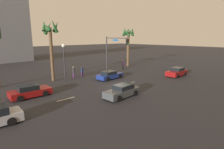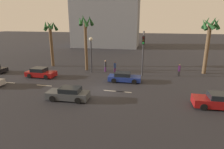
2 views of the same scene
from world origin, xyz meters
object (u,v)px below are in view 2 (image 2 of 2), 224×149
Objects in this scene: car_2 at (124,77)px; pedestrian_1 at (115,67)px; traffic_signal at (143,48)px; palm_tree_1 at (86,31)px; pedestrian_2 at (105,66)px; building_2 at (106,17)px; palm_tree_2 at (51,35)px; car_3 at (218,101)px; car_4 at (41,73)px; palm_tree_0 at (209,34)px; car_0 at (68,94)px; pedestrian_0 at (179,70)px; streetlamp at (91,48)px.

car_2 is 4.92m from pedestrian_1.
palm_tree_1 reaches higher than traffic_signal.
building_2 reaches higher than pedestrian_2.
pedestrian_1 is 12.68m from palm_tree_2.
pedestrian_1 is at bearing 139.27° from car_3.
building_2 is at bearing 88.96° from car_4.
pedestrian_1 is (-4.44, 2.75, -3.50)m from traffic_signal.
car_4 is at bearing 166.29° from car_3.
building_2 is (-22.74, 28.26, 3.05)m from palm_tree_0.
building_2 is at bearing 128.82° from palm_tree_0.
car_3 reaches higher than car_0.
pedestrian_0 is 0.09× the size of building_2.
pedestrian_1 reaches higher than car_3.
streetlamp is 13.49m from pedestrian_0.
car_2 is 0.80× the size of streetlamp.
pedestrian_0 reaches higher than car_3.
car_4 is 0.65× the size of traffic_signal.
palm_tree_2 reaches higher than car_2.
traffic_signal is (2.24, 1.64, 3.79)m from car_2.
pedestrian_0 is 0.23× the size of palm_tree_2.
pedestrian_1 is at bearing 26.64° from car_4.
traffic_signal reaches higher than car_2.
car_2 is 0.67× the size of traffic_signal.
car_3 is 18.40m from streetlamp.
streetlamp is (-5.74, 3.51, 3.30)m from car_2.
palm_tree_1 reaches higher than palm_tree_0.
streetlamp is 8.71m from palm_tree_2.
palm_tree_2 reaches higher than pedestrian_2.
car_0 is at bearing -135.94° from pedestrian_0.
car_0 is 1.00× the size of car_2.
palm_tree_1 is (-9.24, 3.15, 1.95)m from traffic_signal.
pedestrian_1 is at bearing 116.55° from car_2.
palm_tree_2 is at bearing 105.10° from car_4.
streetlamp is 32.42m from building_2.
car_3 is 2.39× the size of pedestrian_0.
palm_tree_2 is (-10.12, 1.68, 4.49)m from pedestrian_2.
car_4 is 2.28× the size of pedestrian_2.
palm_tree_0 reaches higher than car_0.
car_3 reaches higher than car_2.
streetlamp is at bearing -154.21° from pedestrian_2.
car_2 is 2.59× the size of pedestrian_1.
pedestrian_2 is at bearing 25.79° from streetlamp.
pedestrian_1 is 0.19× the size of palm_tree_1.
car_0 is 17.01m from palm_tree_2.
traffic_signal is at bearing 134.90° from car_3.
traffic_signal is 1.19× the size of streetlamp.
pedestrian_1 is at bearing 179.72° from pedestrian_0.
pedestrian_1 is at bearing -2.49° from pedestrian_2.
traffic_signal reaches higher than car_0.
car_2 is 11.39m from car_3.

